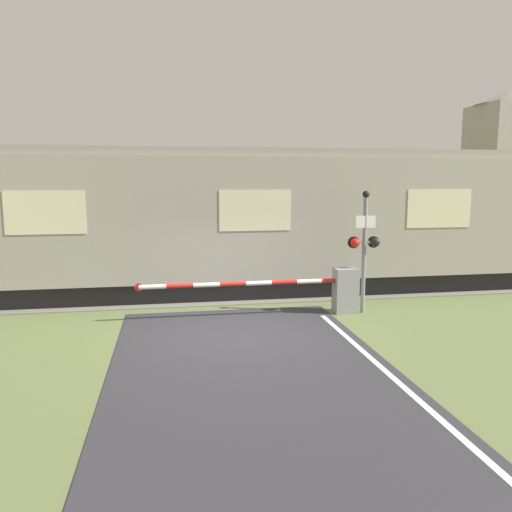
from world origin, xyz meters
TOP-DOWN VIEW (x-y plane):
  - ground_plane at (0.00, 0.00)m, footprint 80.00×80.00m
  - track_bed at (0.00, 4.11)m, footprint 36.00×3.20m
  - train at (0.90, 4.11)m, footprint 19.91×2.80m
  - crossing_barrier at (2.59, 1.30)m, footprint 5.65×0.44m
  - signal_post at (3.49, 1.22)m, footprint 0.84×0.26m
  - distant_building at (20.91, 20.03)m, footprint 4.41×4.41m

SIDE VIEW (x-z plane):
  - ground_plane at x=0.00m, z-range 0.00..0.00m
  - track_bed at x=0.00m, z-range -0.04..0.09m
  - crossing_barrier at x=2.59m, z-range 0.05..1.22m
  - signal_post at x=3.49m, z-range 0.22..3.39m
  - train at x=0.90m, z-range 0.05..4.37m
  - distant_building at x=20.91m, z-range 0.08..9.28m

